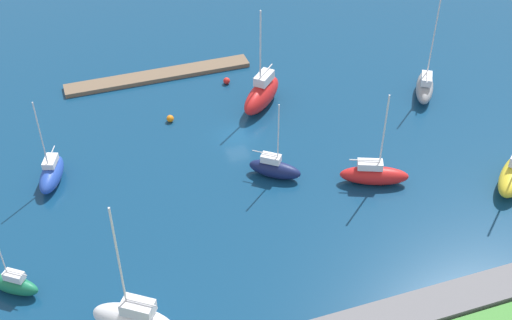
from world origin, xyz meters
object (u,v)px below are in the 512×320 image
Objects in this scene: sailboat_white_along_channel at (134,320)px; sailboat_blue_lone_south at (52,173)px; pier_dock at (159,75)px; sailboat_red_far_north at (262,94)px; mooring_buoy_red at (227,81)px; mooring_buoy_orange at (170,119)px; sailboat_navy_lone_north at (275,168)px; sailboat_green_by_breakwater at (13,284)px; sailboat_red_off_beacon at (374,174)px; sailboat_gray_center_basin at (425,86)px.

sailboat_blue_lone_south is at bearing -42.78° from sailboat_white_along_channel.
sailboat_red_far_north reaches higher than pier_dock.
sailboat_blue_lone_south is 11.88× the size of mooring_buoy_red.
sailboat_blue_lone_south reaches higher than mooring_buoy_orange.
sailboat_navy_lone_north is (-22.10, 6.48, -0.10)m from sailboat_blue_lone_south.
sailboat_white_along_channel is at bearing 62.23° from mooring_buoy_red.
sailboat_white_along_channel reaches higher than sailboat_navy_lone_north.
sailboat_green_by_breakwater is at bearing 44.39° from mooring_buoy_red.
sailboat_green_by_breakwater is 1.01× the size of sailboat_navy_lone_north.
sailboat_navy_lone_north is at bearing 88.47° from mooring_buoy_red.
sailboat_white_along_channel is at bearing 71.69° from mooring_buoy_orange.
sailboat_green_by_breakwater reaches higher than mooring_buoy_orange.
sailboat_blue_lone_south is at bearing -72.14° from sailboat_green_by_breakwater.
sailboat_red_off_beacon is at bearing 91.37° from sailboat_blue_lone_south.
sailboat_white_along_channel is 38.68m from mooring_buoy_red.
sailboat_navy_lone_north is (-7.30, 23.38, 0.80)m from pier_dock.
sailboat_gray_center_basin reaches higher than pier_dock.
pier_dock is at bearing 142.88° from sailboat_red_off_beacon.
sailboat_blue_lone_south reaches higher than pier_dock.
sailboat_red_far_north is at bearing 134.71° from pier_dock.
sailboat_blue_lone_south is at bearing 48.81° from pier_dock.
mooring_buoy_red is (2.56, -6.17, -1.28)m from sailboat_red_far_north.
sailboat_red_far_north reaches higher than sailboat_blue_lone_south.
sailboat_blue_lone_south is 0.94× the size of sailboat_red_off_beacon.
sailboat_blue_lone_south is 11.90× the size of mooring_buoy_orange.
sailboat_gray_center_basin is 14.91× the size of mooring_buoy_orange.
sailboat_red_off_beacon reaches higher than sailboat_navy_lone_north.
mooring_buoy_red is at bearing -99.81° from sailboat_green_by_breakwater.
sailboat_gray_center_basin reaches higher than sailboat_navy_lone_north.
sailboat_gray_center_basin is 14.89× the size of mooring_buoy_red.
sailboat_white_along_channel is (10.20, 38.51, 1.34)m from pier_dock.
sailboat_green_by_breakwater is (29.68, 20.38, -0.70)m from sailboat_red_far_north.
sailboat_white_along_channel reaches higher than mooring_buoy_red.
sailboat_red_far_north is 6.80m from mooring_buoy_red.
sailboat_gray_center_basin is at bearing 122.64° from sailboat_red_far_north.
sailboat_white_along_channel is at bearing 75.17° from pier_dock.
sailboat_green_by_breakwater is 27.64m from sailboat_navy_lone_north.
sailboat_red_far_north is 18.33m from sailboat_red_off_beacon.
sailboat_blue_lone_south is 1.12× the size of sailboat_navy_lone_north.
pier_dock is at bearing -86.24° from sailboat_green_by_breakwater.
sailboat_gray_center_basin is 1.25× the size of sailboat_blue_lone_south.
mooring_buoy_red reaches higher than mooring_buoy_orange.
sailboat_red_off_beacon is at bearing -139.18° from sailboat_green_by_breakwater.
mooring_buoy_orange is at bearing -95.98° from sailboat_green_by_breakwater.
pier_dock is 14.81m from sailboat_red_far_north.
sailboat_green_by_breakwater is at bearing -153.04° from sailboat_red_off_beacon.
mooring_buoy_red is (-22.61, -12.60, -0.74)m from sailboat_blue_lone_south.
sailboat_red_far_north reaches higher than sailboat_green_by_breakwater.
pier_dock is at bearing -94.59° from mooring_buoy_orange.
sailboat_blue_lone_south reaches higher than mooring_buoy_red.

